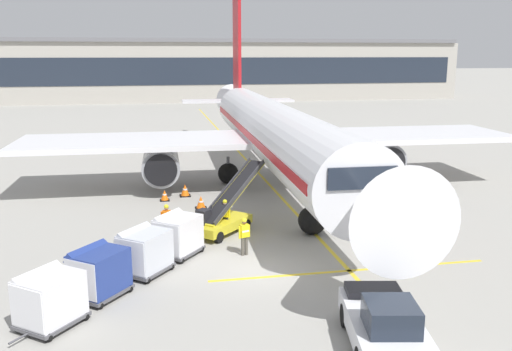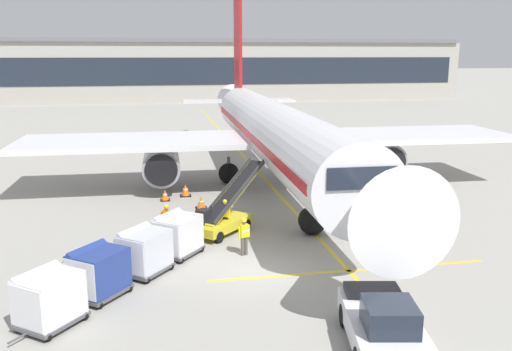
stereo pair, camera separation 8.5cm
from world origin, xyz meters
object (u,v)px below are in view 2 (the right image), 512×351
at_px(baggage_cart_third, 98,271).
at_px(ground_crew_by_carts, 225,214).
at_px(baggage_cart_lead, 177,234).
at_px(safety_cone_engine_keepout, 201,202).
at_px(baggage_cart_fourth, 48,298).
at_px(safety_cone_nose_mark, 165,195).
at_px(ground_crew_by_loader, 244,234).
at_px(baggage_cart_second, 144,250).
at_px(ground_crew_marshaller, 167,219).
at_px(belt_loader, 223,215).
at_px(safety_cone_wingtip, 185,190).
at_px(parked_airplane, 272,131).
at_px(pushback_tug, 383,324).

relative_size(baggage_cart_third, ground_crew_by_carts, 1.51).
distance_m(baggage_cart_lead, safety_cone_engine_keepout, 7.62).
xyz_separation_m(baggage_cart_fourth, safety_cone_nose_mark, (4.18, 15.46, -0.68)).
distance_m(baggage_cart_fourth, ground_crew_by_loader, 9.11).
distance_m(baggage_cart_second, safety_cone_nose_mark, 11.57).
bearing_deg(ground_crew_marshaller, belt_loader, 9.80).
xyz_separation_m(baggage_cart_third, safety_cone_nose_mark, (2.78, 13.43, -0.68)).
bearing_deg(ground_crew_by_loader, safety_cone_wingtip, 99.92).
xyz_separation_m(ground_crew_by_loader, ground_crew_marshaller, (-3.33, 2.91, 0.00)).
distance_m(baggage_cart_lead, ground_crew_by_loader, 3.00).
distance_m(baggage_cart_fourth, safety_cone_wingtip, 17.24).
xyz_separation_m(parked_airplane, safety_cone_wingtip, (-6.03, -1.95, -3.34)).
xyz_separation_m(baggage_cart_fourth, safety_cone_engine_keepout, (6.22, 13.23, -0.63)).
relative_size(parked_airplane, safety_cone_nose_mark, 64.86).
height_order(baggage_cart_fourth, ground_crew_by_carts, baggage_cart_fourth).
bearing_deg(ground_crew_by_carts, safety_cone_nose_mark, 112.21).
height_order(belt_loader, safety_cone_wingtip, belt_loader).
xyz_separation_m(baggage_cart_second, pushback_tug, (7.21, -7.40, -0.17)).
bearing_deg(baggage_cart_third, safety_cone_wingtip, 74.03).
bearing_deg(belt_loader, pushback_tug, -74.65).
bearing_deg(baggage_cart_second, baggage_cart_lead, 52.62).
distance_m(baggage_cart_second, safety_cone_engine_keepout, 9.82).
relative_size(safety_cone_engine_keepout, safety_cone_nose_mark, 1.14).
height_order(belt_loader, safety_cone_engine_keepout, belt_loader).
height_order(ground_crew_by_carts, safety_cone_engine_keepout, ground_crew_by_carts).
bearing_deg(ground_crew_marshaller, safety_cone_engine_keepout, 67.29).
bearing_deg(ground_crew_by_carts, belt_loader, 120.34).
xyz_separation_m(baggage_cart_lead, ground_crew_marshaller, (-0.38, 2.34, -0.00)).
bearing_deg(ground_crew_by_carts, safety_cone_wingtip, 100.99).
bearing_deg(pushback_tug, ground_crew_marshaller, 117.91).
xyz_separation_m(baggage_cart_third, ground_crew_marshaller, (2.70, 6.15, -0.00)).
xyz_separation_m(parked_airplane, belt_loader, (-4.59, -9.61, -2.81)).
bearing_deg(ground_crew_by_loader, baggage_cart_fourth, -144.65).
xyz_separation_m(parked_airplane, ground_crew_by_loader, (-4.10, -13.01, -2.72)).
bearing_deg(ground_crew_by_loader, ground_crew_marshaller, 138.83).
bearing_deg(pushback_tug, baggage_cart_second, 134.25).
distance_m(ground_crew_by_loader, ground_crew_marshaller, 4.42).
bearing_deg(baggage_cart_third, baggage_cart_fourth, -124.61).
distance_m(ground_crew_by_loader, safety_cone_nose_mark, 10.71).
relative_size(ground_crew_marshaller, safety_cone_nose_mark, 2.61).
height_order(ground_crew_by_carts, safety_cone_nose_mark, ground_crew_by_carts).
bearing_deg(baggage_cart_third, baggage_cart_lead, 51.04).
xyz_separation_m(baggage_cart_fourth, ground_crew_by_loader, (7.43, 5.27, -0.00)).
height_order(baggage_cart_fourth, pushback_tug, baggage_cart_fourth).
height_order(ground_crew_by_carts, safety_cone_wingtip, ground_crew_by_carts).
distance_m(baggage_cart_lead, pushback_tug, 10.93).
bearing_deg(baggage_cart_second, baggage_cart_third, -130.44).
relative_size(ground_crew_by_loader, ground_crew_by_carts, 1.00).
bearing_deg(ground_crew_by_carts, parked_airplane, 65.10).
relative_size(baggage_cart_second, ground_crew_by_carts, 1.51).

